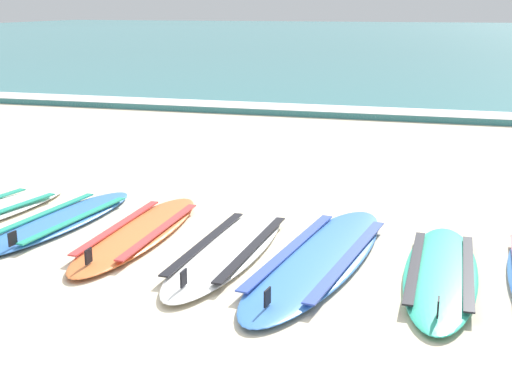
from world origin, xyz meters
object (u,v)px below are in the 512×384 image
(surfboard_1, at_px, (59,221))
(surfboard_2, at_px, (139,232))
(surfboard_3, at_px, (229,249))
(surfboard_5, at_px, (441,272))
(surfboard_4, at_px, (319,258))

(surfboard_1, bearing_deg, surfboard_2, -6.31)
(surfboard_1, height_order, surfboard_2, same)
(surfboard_1, relative_size, surfboard_3, 0.94)
(surfboard_3, bearing_deg, surfboard_5, -1.71)
(surfboard_2, bearing_deg, surfboard_5, -5.17)
(surfboard_1, relative_size, surfboard_5, 1.01)
(surfboard_2, xyz_separation_m, surfboard_3, (0.84, -0.17, -0.00))
(surfboard_4, relative_size, surfboard_5, 1.28)
(surfboard_2, xyz_separation_m, surfboard_5, (2.44, -0.22, 0.00))
(surfboard_1, xyz_separation_m, surfboard_3, (1.65, -0.26, -0.00))
(surfboard_4, height_order, surfboard_5, same)
(surfboard_3, height_order, surfboard_5, same)
(surfboard_3, height_order, surfboard_4, same)
(surfboard_3, bearing_deg, surfboard_2, 168.42)
(surfboard_1, distance_m, surfboard_3, 1.67)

